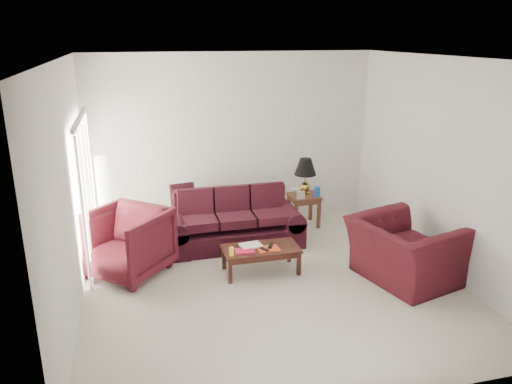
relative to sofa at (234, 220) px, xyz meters
The scene contains 19 objects.
floor 1.46m from the sofa, 80.73° to the right, with size 5.00×5.00×0.00m, color beige.
blinds 2.29m from the sofa, behind, with size 0.10×2.00×2.16m, color silver.
sofa is the anchor object (origin of this frame).
throw_pillow 1.05m from the sofa, 136.19° to the left, with size 0.40×0.11×0.40m, color black.
end_table 1.51m from the sofa, 22.67° to the left, with size 0.51×0.51×0.56m, color #57321E, non-canonical shape.
table_lamp 1.61m from the sofa, 24.31° to the left, with size 0.39×0.39×0.65m, color #B48F38, non-canonical shape.
clock 1.34m from the sofa, 17.99° to the left, with size 0.14×0.05×0.14m, color white.
blue_canister 1.65m from the sofa, 16.33° to the left, with size 0.11×0.11×0.17m, color #184DA2.
picture_frame 1.48m from the sofa, 29.84° to the left, with size 0.14×0.02×0.18m, color silver.
floor_lamp 2.11m from the sofa, 162.11° to the left, with size 0.24×0.24×1.47m, color white, non-canonical shape.
armchair_left 1.79m from the sofa, 159.91° to the right, with size 1.02×1.05×0.96m, color #440F18.
armchair_right 2.66m from the sofa, 40.79° to the right, with size 1.32×1.16×0.86m, color #3B0D15.
coffee_table 1.07m from the sofa, 80.72° to the right, with size 1.08×0.54×0.38m, color black, non-canonical shape.
magazine_red 1.09m from the sofa, 94.40° to the right, with size 0.27×0.20×0.02m, color #BC1235.
magazine_white 0.93m from the sofa, 87.28° to the right, with size 0.31×0.23×0.02m, color white.
magazine_orange 1.14m from the sofa, 77.01° to the right, with size 0.30×0.22×0.02m, color #C63F17.
remote_a 1.16m from the sofa, 80.77° to the right, with size 0.04×0.15×0.02m, color black.
remote_b 1.09m from the sofa, 73.80° to the right, with size 0.05×0.18×0.02m, color black.
yellow_glass 1.21m from the sofa, 103.79° to the right, with size 0.07×0.07×0.12m, color yellow.
Camera 1 is at (-1.73, -5.94, 3.28)m, focal length 35.00 mm.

